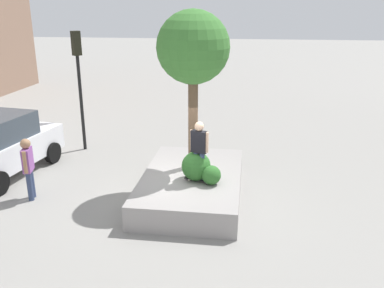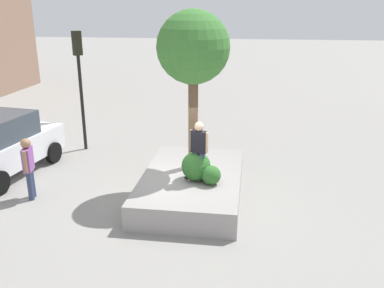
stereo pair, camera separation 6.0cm
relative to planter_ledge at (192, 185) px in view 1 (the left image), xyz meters
name	(u,v)px [view 1 (the left image)]	position (x,y,z in m)	size (l,w,h in m)	color
ground_plane	(181,200)	(-0.31, 0.26, -0.34)	(120.00, 120.00, 0.00)	gray
planter_ledge	(192,185)	(0.00, 0.00, 0.00)	(4.56, 2.76, 0.68)	gray
plaza_tree	(193,49)	(0.58, 0.05, 3.76)	(2.02, 2.02, 4.49)	brown
boxwood_shrub	(211,175)	(-0.63, -0.61, 0.60)	(0.52, 0.52, 0.52)	#2D6628
hedge_clump	(196,166)	(-0.38, -0.17, 0.74)	(0.80, 0.80, 0.80)	#2D6628
skateboard	(199,179)	(-0.46, -0.25, 0.40)	(0.36, 0.83, 0.07)	black
skateboarder	(199,146)	(-0.46, -0.25, 1.34)	(0.32, 0.51, 1.60)	navy
sedan_parked	(0,146)	(0.70, 6.25, 0.67)	(4.46, 2.45, 1.98)	white
traffic_light_corner	(78,71)	(3.52, 4.63, 2.66)	(0.37, 0.37, 4.39)	black
passerby_with_bag	(28,165)	(-0.81, 4.49, 0.69)	(0.59, 0.31, 1.79)	navy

